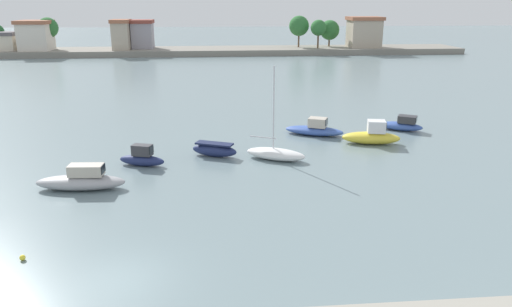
{
  "coord_description": "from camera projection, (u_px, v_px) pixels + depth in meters",
  "views": [
    {
      "loc": [
        3.86,
        -17.74,
        10.83
      ],
      "look_at": [
        6.84,
        15.08,
        0.48
      ],
      "focal_mm": 34.33,
      "sensor_mm": 36.0,
      "label": 1
    }
  ],
  "objects": [
    {
      "name": "ground_plane",
      "position": [
        121.0,
        281.0,
        19.77
      ],
      "size": [
        400.0,
        400.0,
        0.0
      ],
      "primitive_type": "plane",
      "color": "slate"
    },
    {
      "name": "moored_boat_4",
      "position": [
        276.0,
        154.0,
        34.66
      ],
      "size": [
        4.56,
        3.31,
        6.61
      ],
      "rotation": [
        0.0,
        0.0,
        -0.47
      ],
      "color": "white",
      "rests_on": "ground"
    },
    {
      "name": "moored_boat_7",
      "position": [
        402.0,
        125.0,
        42.47
      ],
      "size": [
        3.91,
        3.04,
        1.33
      ],
      "rotation": [
        0.0,
        0.0,
        -0.52
      ],
      "color": "#3856A8",
      "rests_on": "ground"
    },
    {
      "name": "moored_boat_5",
      "position": [
        315.0,
        129.0,
        41.02
      ],
      "size": [
        5.22,
        3.59,
        1.48
      ],
      "rotation": [
        0.0,
        0.0,
        -0.42
      ],
      "color": "#3856A8",
      "rests_on": "ground"
    },
    {
      "name": "mooring_buoy_1",
      "position": [
        23.0,
        258.0,
        21.28
      ],
      "size": [
        0.25,
        0.25,
        0.25
      ],
      "primitive_type": "sphere",
      "color": "yellow",
      "rests_on": "ground"
    },
    {
      "name": "moored_boat_1",
      "position": [
        82.0,
        181.0,
        29.17
      ],
      "size": [
        5.4,
        1.95,
        1.54
      ],
      "rotation": [
        0.0,
        0.0,
        -0.06
      ],
      "color": "#9E9EA3",
      "rests_on": "ground"
    },
    {
      "name": "moored_boat_3",
      "position": [
        214.0,
        150.0,
        35.38
      ],
      "size": [
        3.53,
        2.29,
        1.01
      ],
      "rotation": [
        0.0,
        0.0,
        -0.41
      ],
      "color": "navy",
      "rests_on": "ground"
    },
    {
      "name": "distant_shoreline",
      "position": [
        190.0,
        44.0,
        102.2
      ],
      "size": [
        113.6,
        11.41,
        7.74
      ],
      "color": "gray",
      "rests_on": "ground"
    },
    {
      "name": "moored_boat_6",
      "position": [
        372.0,
        136.0,
        38.47
      ],
      "size": [
        4.75,
        2.52,
        1.87
      ],
      "rotation": [
        0.0,
        0.0,
        -0.21
      ],
      "color": "yellow",
      "rests_on": "ground"
    },
    {
      "name": "moored_boat_2",
      "position": [
        142.0,
        158.0,
        33.36
      ],
      "size": [
        3.37,
        1.88,
        1.48
      ],
      "rotation": [
        0.0,
        0.0,
        -0.31
      ],
      "color": "navy",
      "rests_on": "ground"
    }
  ]
}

